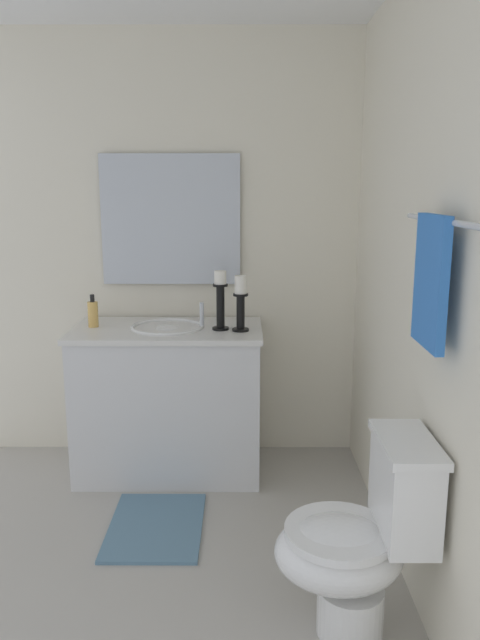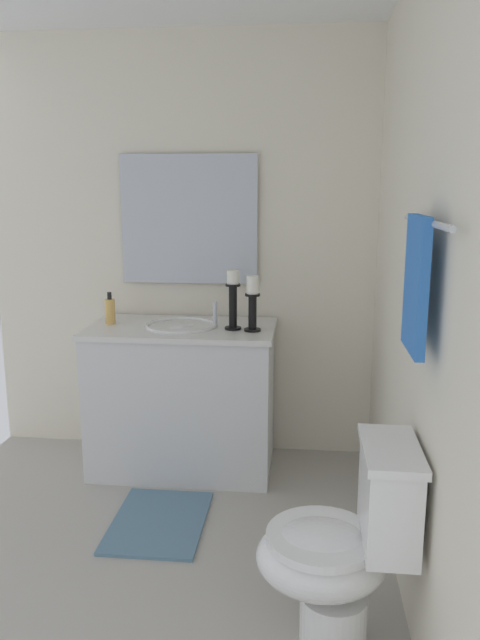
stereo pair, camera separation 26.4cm
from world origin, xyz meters
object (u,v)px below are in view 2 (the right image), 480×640
Objects in this scene: candle_holder_short at (233,299)px; sink_basin at (182,333)px; mirror at (189,220)px; toilet at (341,548)px; soap_bottle at (110,311)px; candle_holder_tall at (253,302)px; vanity_cabinet at (183,398)px; bath_mat at (159,522)px; towel_bar at (426,222)px; towel_near_vanity at (416,284)px.

sink_basin is at bearing -98.51° from candle_holder_short.
toilet is at bearing 27.11° from mirror.
candle_holder_short is 0.71m from soap_bottle.
candle_holder_tall is (0.07, 0.40, 0.20)m from sink_basin.
vanity_cabinet reaches higher than bath_mat.
candle_holder_tall is at bearing -152.32° from towel_bar.
mirror is at bearing -179.80° from sink_basin.
mirror is 0.67m from candle_holder_tall.
towel_bar reaches higher than toilet.
candle_holder_short is (0.32, 0.29, -0.40)m from mirror.
sink_basin reaches higher than vanity_cabinet.
vanity_cabinet is 2.59× the size of sink_basin.
vanity_cabinet is 1.39× the size of toilet.
towel_bar is 1.67× the size of towel_near_vanity.
toilet is (1.32, 0.82, -0.43)m from sink_basin.
toilet is 1.25× the size of bath_mat.
mirror is 1.33× the size of bath_mat.
candle_holder_short is 0.43× the size of toilet.
towel_bar is (1.29, 1.04, 1.06)m from vanity_cabinet.
toilet is (1.28, 0.53, -0.64)m from candle_holder_short.
vanity_cabinet is at bearing -141.13° from towel_bar.
candle_holder_tall is at bearing 79.76° from sink_basin.
vanity_cabinet is at bearing -180.00° from bath_mat.
mirror is at bearing -146.93° from towel_near_vanity.
vanity_cabinet is 1.97m from towel_bar.
candle_holder_tall reaches higher than bath_mat.
mirror is 1.10× the size of towel_bar.
towel_near_vanity is (1.57, 1.02, -0.12)m from mirror.
candle_holder_tall is at bearing 79.78° from vanity_cabinet.
towel_bar is at bearing 38.87° from vanity_cabinet.
towel_bar is 0.20m from towel_near_vanity.
mirror is 2.68× the size of candle_holder_tall.
candle_holder_short is 1.47m from towel_near_vanity.
toilet is 1.13m from bath_mat.
toilet is at bearing 31.81° from vanity_cabinet.
candle_holder_tall is 0.41× the size of towel_bar.
candle_holder_short reaches higher than soap_bottle.
towel_bar is at bearing 57.33° from bath_mat.
candle_holder_tall is 1.46m from toilet.
mirror is 1.84× the size of towel_near_vanity.
towel_bar is at bearing 33.53° from mirror.
mirror reaches higher than candle_holder_tall.
towel_near_vanity is (1.29, 1.02, 0.87)m from vanity_cabinet.
candle_holder_tall is at bearing 143.97° from bath_mat.
bath_mat is (0.91, 0.00, -1.40)m from mirror.
soap_bottle is (-0.06, -0.70, -0.09)m from candle_holder_short.
sink_basin is 0.67× the size of bath_mat.
soap_bottle is at bearing -132.53° from towel_near_vanity.
vanity_cabinet is at bearing -0.01° from mirror.
mirror reaches higher than towel_near_vanity.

